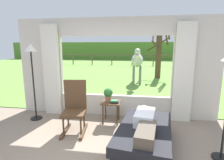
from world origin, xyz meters
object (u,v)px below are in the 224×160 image
object	(u,v)px
recliner_sofa	(144,136)
floor_lamp_left	(31,59)
pasture_tree	(159,53)
reclining_person	(145,122)
potted_plant	(108,94)
book_stack	(114,102)
horse	(137,60)
side_table	(111,105)
rocking_chair	(75,107)

from	to	relation	value
recliner_sofa	floor_lamp_left	world-z (taller)	floor_lamp_left
floor_lamp_left	pasture_tree	distance (m)	7.49
floor_lamp_left	reclining_person	bearing A→B (deg)	-19.53
recliner_sofa	potted_plant	world-z (taller)	potted_plant
book_stack	horse	distance (m)	4.89
book_stack	side_table	bearing A→B (deg)	145.34
floor_lamp_left	pasture_tree	xyz separation A→B (m)	(3.70, 6.51, -0.07)
side_table	book_stack	xyz separation A→B (m)	(0.09, -0.06, 0.12)
floor_lamp_left	pasture_tree	world-z (taller)	pasture_tree
potted_plant	horse	world-z (taller)	horse
recliner_sofa	floor_lamp_left	bearing A→B (deg)	169.99
rocking_chair	horse	distance (m)	5.49
potted_plant	pasture_tree	world-z (taller)	pasture_tree
horse	pasture_tree	xyz separation A→B (m)	(1.20, 1.66, 0.31)
recliner_sofa	pasture_tree	size ratio (longest dim) A/B	0.56
reclining_person	recliner_sofa	bearing A→B (deg)	98.58
horse	pasture_tree	world-z (taller)	pasture_tree
horse	pasture_tree	bearing A→B (deg)	-126.30
reclining_person	floor_lamp_left	world-z (taller)	floor_lamp_left
side_table	rocking_chair	bearing A→B (deg)	-142.75
potted_plant	recliner_sofa	bearing A→B (deg)	-51.17
rocking_chair	horse	size ratio (longest dim) A/B	0.62
side_table	floor_lamp_left	xyz separation A→B (m)	(-1.94, -0.09, 1.10)
side_table	horse	bearing A→B (deg)	83.23
reclining_person	book_stack	world-z (taller)	reclining_person
potted_plant	book_stack	bearing A→B (deg)	-35.70
recliner_sofa	reclining_person	size ratio (longest dim) A/B	1.26
recliner_sofa	reclining_person	world-z (taller)	reclining_person
horse	book_stack	bearing A→B (deg)	83.96
recliner_sofa	rocking_chair	distance (m)	1.59
horse	side_table	bearing A→B (deg)	82.79
side_table	pasture_tree	bearing A→B (deg)	74.64
recliner_sofa	book_stack	size ratio (longest dim) A/B	9.26
rocking_chair	side_table	distance (m)	0.91
pasture_tree	book_stack	bearing A→B (deg)	-104.45
book_stack	floor_lamp_left	xyz separation A→B (m)	(-2.03, -0.03, 0.98)
potted_plant	reclining_person	bearing A→B (deg)	-52.44
potted_plant	pasture_tree	distance (m)	6.67
rocking_chair	reclining_person	bearing A→B (deg)	-25.90
recliner_sofa	side_table	distance (m)	1.28
recliner_sofa	side_table	xyz separation A→B (m)	(-0.77, 1.00, 0.21)
reclining_person	rocking_chair	xyz separation A→B (m)	(-1.49, 0.51, 0.02)
recliner_sofa	book_stack	bearing A→B (deg)	134.61
horse	pasture_tree	size ratio (longest dim) A/B	0.56
reclining_person	pasture_tree	world-z (taller)	pasture_tree
potted_plant	floor_lamp_left	xyz separation A→B (m)	(-1.86, -0.15, 0.83)
book_stack	floor_lamp_left	bearing A→B (deg)	-179.25
side_table	floor_lamp_left	distance (m)	2.23
pasture_tree	potted_plant	bearing A→B (deg)	-106.16
rocking_chair	floor_lamp_left	distance (m)	1.63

